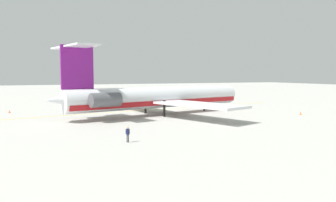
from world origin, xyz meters
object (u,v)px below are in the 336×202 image
object	(u,v)px
ground_crew_near_tail	(128,132)
safety_cone_wingtip	(9,112)
main_jetliner	(155,97)
safety_cone_nose	(301,113)

from	to	relation	value
ground_crew_near_tail	safety_cone_wingtip	size ratio (longest dim) A/B	3.32
main_jetliner	safety_cone_nose	bearing A→B (deg)	-35.40
safety_cone_wingtip	ground_crew_near_tail	bearing A→B (deg)	110.62
safety_cone_nose	safety_cone_wingtip	xyz separation A→B (m)	(51.11, -24.47, 0.00)
ground_crew_near_tail	safety_cone_wingtip	distance (m)	39.11
main_jetliner	safety_cone_nose	world-z (taller)	main_jetliner
ground_crew_near_tail	main_jetliner	bearing A→B (deg)	-18.58
safety_cone_nose	safety_cone_wingtip	size ratio (longest dim) A/B	1.00
main_jetliner	safety_cone_wingtip	size ratio (longest dim) A/B	76.05
main_jetliner	ground_crew_near_tail	distance (m)	25.38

